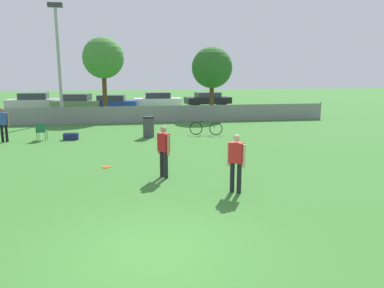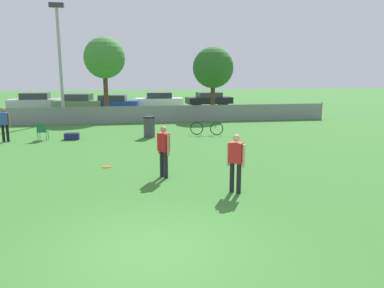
{
  "view_description": "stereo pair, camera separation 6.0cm",
  "coord_description": "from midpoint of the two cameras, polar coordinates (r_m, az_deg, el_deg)",
  "views": [
    {
      "loc": [
        -0.33,
        -6.55,
        3.39
      ],
      "look_at": [
        1.58,
        5.12,
        1.05
      ],
      "focal_mm": 35.0,
      "sensor_mm": 36.0,
      "label": 1
    },
    {
      "loc": [
        -0.27,
        -6.56,
        3.39
      ],
      "look_at": [
        1.58,
        5.12,
        1.05
      ],
      "focal_mm": 35.0,
      "sensor_mm": 36.0,
      "label": 2
    }
  ],
  "objects": [
    {
      "name": "ground_plane",
      "position": [
        7.38,
        -6.18,
        -16.19
      ],
      "size": [
        120.0,
        120.0,
        0.0
      ],
      "primitive_type": "plane",
      "color": "#38722D"
    },
    {
      "name": "fence_backline",
      "position": [
        24.72,
        -8.59,
        4.47
      ],
      "size": [
        25.87,
        0.07,
        1.21
      ],
      "color": "gray",
      "rests_on": "ground_plane"
    },
    {
      "name": "light_pole",
      "position": [
        26.59,
        -19.78,
        13.05
      ],
      "size": [
        0.9,
        0.36,
        7.62
      ],
      "color": "#9E9EA3",
      "rests_on": "ground_plane"
    },
    {
      "name": "tree_near_pole",
      "position": [
        27.68,
        -13.44,
        12.59
      ],
      "size": [
        2.89,
        2.89,
        5.69
      ],
      "color": "#4C331E",
      "rests_on": "ground_plane"
    },
    {
      "name": "tree_far_right",
      "position": [
        27.5,
        2.99,
        11.5
      ],
      "size": [
        2.93,
        2.93,
        5.04
      ],
      "color": "#4C331E",
      "rests_on": "ground_plane"
    },
    {
      "name": "player_thrower_red",
      "position": [
        11.88,
        -4.49,
        -0.68
      ],
      "size": [
        0.39,
        0.46,
        1.66
      ],
      "rotation": [
        0.0,
        0.0,
        -0.97
      ],
      "color": "black",
      "rests_on": "ground_plane"
    },
    {
      "name": "player_defender_red",
      "position": [
        10.44,
        6.57,
        -2.38
      ],
      "size": [
        0.44,
        0.41,
        1.66
      ],
      "rotation": [
        0.0,
        0.0,
        -0.68
      ],
      "color": "black",
      "rests_on": "ground_plane"
    },
    {
      "name": "spectator_in_blue",
      "position": [
        19.97,
        -26.89,
        2.9
      ],
      "size": [
        0.52,
        0.22,
        1.64
      ],
      "rotation": [
        0.0,
        0.0,
        3.14
      ],
      "color": "black",
      "rests_on": "ground_plane"
    },
    {
      "name": "frisbee_disc",
      "position": [
        13.65,
        -13.04,
        -3.42
      ],
      "size": [
        0.3,
        0.3,
        0.03
      ],
      "color": "#E5591E",
      "rests_on": "ground_plane"
    },
    {
      "name": "folding_chair_sideline",
      "position": [
        19.73,
        -22.07,
        1.92
      ],
      "size": [
        0.46,
        0.46,
        0.86
      ],
      "rotation": [
        0.0,
        0.0,
        3.12
      ],
      "color": "#333338",
      "rests_on": "ground_plane"
    },
    {
      "name": "bicycle_sideline",
      "position": [
        19.88,
        2.05,
        2.41
      ],
      "size": [
        1.7,
        0.62,
        0.74
      ],
      "rotation": [
        0.0,
        0.0,
        -0.29
      ],
      "color": "black",
      "rests_on": "ground_plane"
    },
    {
      "name": "trash_bin",
      "position": [
        19.3,
        -6.73,
        2.63
      ],
      "size": [
        0.59,
        0.59,
        1.08
      ],
      "color": "#3F3F44",
      "rests_on": "ground_plane"
    },
    {
      "name": "gear_bag_sideline",
      "position": [
        19.51,
        -18.04,
        1.1
      ],
      "size": [
        0.7,
        0.39,
        0.34
      ],
      "color": "navy",
      "rests_on": "ground_plane"
    },
    {
      "name": "parked_car_silver",
      "position": [
        35.47,
        -22.99,
        5.96
      ],
      "size": [
        4.49,
        1.91,
        1.47
      ],
      "rotation": [
        0.0,
        0.0,
        0.03
      ],
      "color": "black",
      "rests_on": "ground_plane"
    },
    {
      "name": "parked_car_olive",
      "position": [
        32.93,
        -17.12,
        6.02
      ],
      "size": [
        4.23,
        2.44,
        1.46
      ],
      "rotation": [
        0.0,
        0.0,
        -0.16
      ],
      "color": "black",
      "rests_on": "ground_plane"
    },
    {
      "name": "parked_car_blue",
      "position": [
        32.77,
        -12.21,
        6.16
      ],
      "size": [
        4.47,
        2.17,
        1.33
      ],
      "rotation": [
        0.0,
        0.0,
        -0.12
      ],
      "color": "black",
      "rests_on": "ground_plane"
    },
    {
      "name": "parked_car_white",
      "position": [
        34.66,
        -5.29,
        6.64
      ],
      "size": [
        4.29,
        1.7,
        1.39
      ],
      "rotation": [
        0.0,
        0.0,
        0.0
      ],
      "color": "black",
      "rests_on": "ground_plane"
    },
    {
      "name": "parked_car_dark",
      "position": [
        36.48,
        2.36,
        6.87
      ],
      "size": [
        4.51,
        2.26,
        1.3
      ],
      "rotation": [
        0.0,
        0.0,
        0.1
      ],
      "color": "black",
      "rests_on": "ground_plane"
    }
  ]
}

